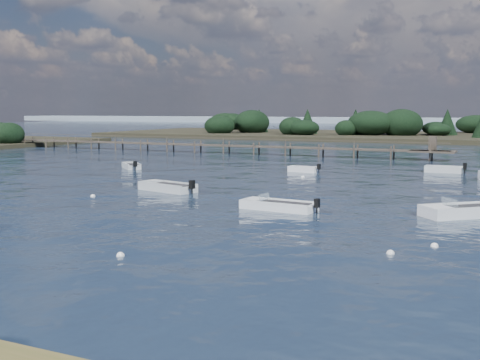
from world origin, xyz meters
The scene contains 14 objects.
ground centered at (0.00, 60.00, 0.00)m, with size 400.00×400.00×0.00m, color #152031.
tender_far_grey centered at (-20.69, 25.74, 0.15)m, with size 3.10×2.98×1.11m.
tender_far_grey_b centered at (6.82, 34.76, 0.17)m, with size 3.56×1.36×1.21m.
tender_far_white centered at (-4.72, 29.85, 0.15)m, with size 3.05×1.34×1.03m.
dinghy_mid_grey centered at (-8.91, 13.60, 0.16)m, with size 4.79×2.67×1.19m.
dinghy_mid_white_b centered at (10.74, 11.95, 0.17)m, with size 4.79×4.56×1.29m.
dinghy_mid_white_a centered at (0.98, 9.61, 0.14)m, with size 4.64×1.96×1.07m.
buoy_a centered at (-0.47, -3.06, 0.00)m, with size 0.32×0.32×0.32m, color white.
buoy_b centered at (8.85, 1.78, 0.00)m, with size 0.32×0.32×0.32m, color white.
buoy_c centered at (-11.82, 9.20, 0.00)m, with size 0.32×0.32×0.32m, color white.
buoy_e centered at (-3.26, 25.61, 0.00)m, with size 0.32×0.32×0.32m, color white.
buoy_extra_a centered at (10.23, 3.84, 0.00)m, with size 0.32×0.32×0.32m, color white.
jetty centered at (-21.74, 47.99, 0.98)m, with size 64.50×3.20×3.40m.
distant_haze centered at (-90.00, 230.00, 0.00)m, with size 280.00×20.00×2.40m, color #8395A3.
Camera 1 is at (13.45, -21.51, 5.60)m, focal length 45.00 mm.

